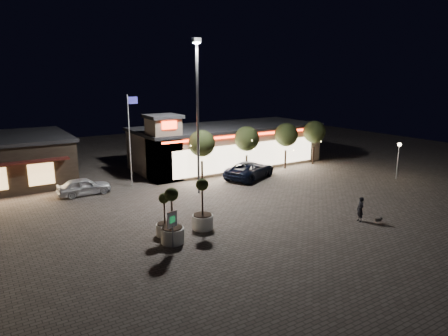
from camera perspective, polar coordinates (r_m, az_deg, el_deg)
ground at (r=25.98m, az=1.08°, el=-8.51°), size 90.00×90.00×0.00m
retail_building at (r=43.23m, az=0.08°, el=3.31°), size 20.40×8.40×6.10m
floodlight_pole at (r=32.15m, az=-3.79°, el=8.53°), size 0.60×0.40×12.38m
flagpole at (r=35.39m, az=-13.24°, el=4.93°), size 0.95×0.10×8.00m
lamp_post_east at (r=40.64m, az=23.69°, el=1.92°), size 0.36×0.36×3.48m
string_tree_a at (r=36.15m, az=-3.20°, el=3.52°), size 2.42×2.42×4.79m
string_tree_b at (r=38.79m, az=3.27°, el=4.18°), size 2.42×2.42×4.79m
string_tree_c at (r=41.87m, az=8.87°, el=4.71°), size 2.42×2.42×4.79m
string_tree_d at (r=44.58m, az=12.77°, el=5.04°), size 2.42×2.42×4.79m
pickup_truck at (r=37.93m, az=3.73°, el=-0.25°), size 6.51×4.89×1.64m
white_sedan at (r=34.59m, az=-19.37°, el=-2.48°), size 4.23×1.70×1.44m
pedestrian at (r=28.27m, az=18.90°, el=-5.62°), size 0.58×0.71×1.68m
dog at (r=28.56m, az=21.28°, el=-6.81°), size 0.53×0.27×0.28m
planter_left at (r=24.77m, az=-8.45°, el=-7.70°), size 1.10×1.10×2.69m
planter_mid at (r=23.61m, az=-7.39°, el=-8.21°), size 1.36×1.36×3.34m
planter_right at (r=25.51m, az=-3.08°, el=-6.49°), size 1.35×1.35×3.31m
valet_sign at (r=22.81m, az=-7.41°, el=-7.72°), size 0.69×0.29×2.15m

